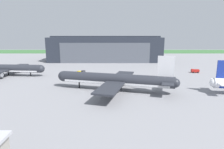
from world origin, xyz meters
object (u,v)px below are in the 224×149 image
object	(u,v)px
maintenance_hangar	(105,49)
airliner_near_right	(115,80)
fuel_bowser	(195,71)
ops_van	(81,72)
airliner_far_right	(8,69)

from	to	relation	value
maintenance_hangar	airliner_near_right	xyz separation A→B (m)	(6.68, -91.45, -5.47)
maintenance_hangar	fuel_bowser	distance (m)	77.28
airliner_near_right	fuel_bowser	world-z (taller)	airliner_near_right
maintenance_hangar	ops_van	xyz separation A→B (m)	(-11.58, -59.16, -8.80)
maintenance_hangar	airliner_near_right	distance (m)	91.85
maintenance_hangar	airliner_near_right	world-z (taller)	maintenance_hangar
maintenance_hangar	fuel_bowser	bearing A→B (deg)	-45.27
airliner_far_right	ops_van	size ratio (longest dim) A/B	7.89
airliner_near_right	fuel_bowser	size ratio (longest dim) A/B	10.77
airliner_far_right	fuel_bowser	world-z (taller)	airliner_far_right
maintenance_hangar	ops_van	world-z (taller)	maintenance_hangar
maintenance_hangar	ops_van	bearing A→B (deg)	-101.08
maintenance_hangar	airliner_far_right	distance (m)	80.90
airliner_far_right	fuel_bowser	distance (m)	104.64
airliner_far_right	ops_van	distance (m)	38.93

